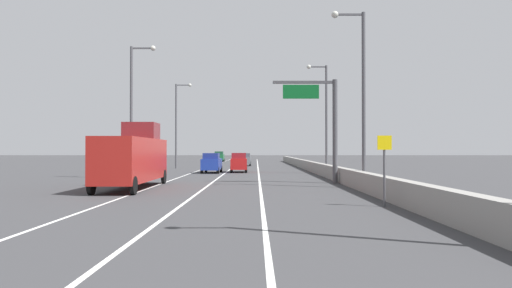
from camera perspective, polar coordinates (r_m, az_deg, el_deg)
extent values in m
plane|color=#38383A|center=(66.73, -1.27, -2.82)|extent=(320.00, 320.00, 0.00)
cube|color=silver|center=(58.12, -6.88, -3.11)|extent=(0.16, 130.00, 0.00)
cube|color=silver|center=(57.82, -3.42, -3.13)|extent=(0.16, 130.00, 0.00)
cube|color=silver|center=(57.73, 0.05, -3.13)|extent=(0.16, 130.00, 0.00)
cube|color=gray|center=(43.18, 8.20, -3.19)|extent=(0.60, 120.00, 1.10)
cylinder|color=#47474C|center=(34.13, 9.42, 1.54)|extent=(0.36, 0.36, 7.50)
cube|color=#47474C|center=(34.15, 5.65, 7.52)|extent=(4.50, 0.20, 0.20)
cube|color=#0C5923|center=(33.92, 5.29, 6.38)|extent=(2.60, 0.10, 1.00)
cylinder|color=#4C4C51|center=(20.40, 15.21, -4.06)|extent=(0.10, 0.10, 2.40)
cube|color=yellow|center=(20.33, 15.22, 0.16)|extent=(0.60, 0.04, 0.60)
cylinder|color=#4C4C51|center=(30.20, 12.82, 5.27)|extent=(0.24, 0.24, 11.09)
cube|color=#4C4C51|center=(31.05, 11.11, 15.25)|extent=(1.80, 0.12, 0.12)
sphere|color=beige|center=(30.89, 9.41, 15.33)|extent=(0.44, 0.44, 0.44)
cylinder|color=#4C4C51|center=(48.32, 8.39, 2.99)|extent=(0.24, 0.24, 11.09)
cube|color=#4C4C51|center=(48.84, 7.32, 9.33)|extent=(1.80, 0.12, 0.12)
sphere|color=beige|center=(48.73, 6.26, 9.35)|extent=(0.44, 0.44, 0.44)
cylinder|color=#4C4C51|center=(40.44, -15.22, 3.75)|extent=(0.24, 0.24, 11.09)
cube|color=#4C4C51|center=(41.00, -13.95, 11.30)|extent=(1.80, 0.12, 0.12)
sphere|color=beige|center=(40.79, -12.70, 11.36)|extent=(0.44, 0.44, 0.44)
cylinder|color=#4C4C51|center=(62.01, -9.96, 2.17)|extent=(0.24, 0.24, 11.09)
cube|color=#4C4C51|center=(62.37, -9.13, 7.13)|extent=(1.80, 0.12, 0.12)
sphere|color=beige|center=(62.24, -8.30, 7.14)|extent=(0.44, 0.44, 0.44)
cube|color=red|center=(50.58, -2.34, -2.43)|extent=(1.86, 4.31, 1.16)
cube|color=maroon|center=(50.14, -2.34, -1.44)|extent=(1.58, 1.96, 0.60)
cylinder|color=black|center=(52.29, -3.19, -3.01)|extent=(0.24, 0.69, 0.68)
cylinder|color=black|center=(52.28, -1.48, -3.01)|extent=(0.24, 0.69, 0.68)
cylinder|color=black|center=(48.94, -3.26, -3.16)|extent=(0.24, 0.69, 0.68)
cylinder|color=black|center=(48.93, -1.43, -3.16)|extent=(0.24, 0.69, 0.68)
cube|color=slate|center=(71.58, -1.58, -2.01)|extent=(1.77, 4.11, 1.00)
cube|color=#4D505A|center=(71.15, -1.58, -1.37)|extent=(1.55, 1.85, 0.60)
cylinder|color=black|center=(73.21, -2.18, -2.37)|extent=(0.22, 0.68, 0.68)
cylinder|color=black|center=(73.18, -0.92, -2.37)|extent=(0.22, 0.68, 0.68)
cylinder|color=black|center=(70.01, -2.26, -2.44)|extent=(0.22, 0.68, 0.68)
cylinder|color=black|center=(69.98, -0.95, -2.44)|extent=(0.22, 0.68, 0.68)
cube|color=#1E389E|center=(49.36, -5.65, -2.47)|extent=(1.87, 4.45, 1.14)
cube|color=navy|center=(48.90, -5.70, -1.47)|extent=(1.62, 2.02, 0.60)
cylinder|color=black|center=(51.22, -6.34, -3.05)|extent=(0.23, 0.68, 0.68)
cylinder|color=black|center=(51.05, -4.51, -3.06)|extent=(0.23, 0.68, 0.68)
cylinder|color=black|center=(47.73, -6.86, -3.22)|extent=(0.23, 0.68, 0.68)
cylinder|color=black|center=(47.54, -4.90, -3.23)|extent=(0.23, 0.68, 0.68)
cube|color=#196033|center=(96.70, -4.73, -1.62)|extent=(1.91, 4.50, 1.21)
cube|color=#1C4633|center=(96.24, -4.75, -1.09)|extent=(1.68, 2.03, 0.60)
cylinder|color=black|center=(98.58, -5.15, -1.96)|extent=(0.22, 0.68, 0.68)
cylinder|color=black|center=(98.44, -4.14, -1.96)|extent=(0.22, 0.68, 0.68)
cylinder|color=black|center=(95.00, -5.34, -2.00)|extent=(0.22, 0.68, 0.68)
cylinder|color=black|center=(94.85, -4.30, -2.00)|extent=(0.22, 0.68, 0.68)
cube|color=#A51E19|center=(30.06, -15.03, -1.82)|extent=(2.50, 9.96, 2.63)
cube|color=maroon|center=(32.20, -14.06, 1.56)|extent=(2.13, 2.21, 1.10)
cylinder|color=black|center=(34.52, -15.10, -3.87)|extent=(0.23, 1.00, 1.00)
cylinder|color=black|center=(34.03, -11.43, -3.92)|extent=(0.23, 1.00, 1.00)
cylinder|color=black|center=(26.34, -19.70, -4.82)|extent=(0.23, 1.00, 1.00)
cylinder|color=black|center=(25.71, -14.96, -4.94)|extent=(0.23, 1.00, 1.00)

